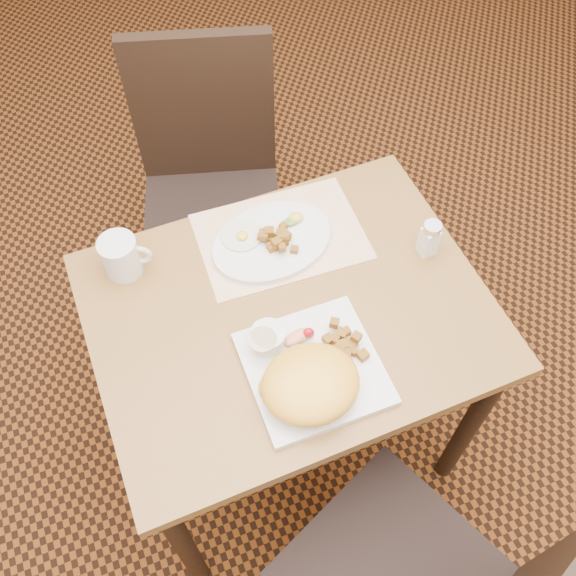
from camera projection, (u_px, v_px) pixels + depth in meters
The scene contains 15 objects.
ground at pixel (289, 431), 2.09m from camera, with size 8.00×8.00×0.00m, color black.
table at pixel (290, 333), 1.56m from camera, with size 0.90×0.70×0.75m.
chair_far at pixel (210, 179), 1.98m from camera, with size 0.53×0.54×0.97m.
placemat at pixel (281, 236), 1.58m from camera, with size 0.40×0.28×0.00m, color white.
plate_square at pixel (313, 368), 1.37m from camera, with size 0.28×0.28×0.02m, color silver.
plate_oval at pixel (272, 241), 1.56m from camera, with size 0.30×0.23×0.02m, color silver, non-canonical shape.
hollandaise_mound at pixel (310, 384), 1.30m from camera, with size 0.21×0.18×0.08m.
ramekin at pixel (268, 338), 1.38m from camera, with size 0.09×0.08×0.04m.
garnish_sq at pixel (300, 336), 1.40m from camera, with size 0.08×0.05×0.03m.
fried_egg at pixel (241, 235), 1.56m from camera, with size 0.10×0.10×0.02m.
garnish_ov at pixel (294, 219), 1.58m from camera, with size 0.06×0.04×0.02m.
salt_shaker at pixel (429, 238), 1.51m from camera, with size 0.04×0.04×0.10m.
coffee_mug at pixel (122, 256), 1.49m from camera, with size 0.12×0.09×0.10m.
home_fries_sq at pixel (343, 345), 1.38m from camera, with size 0.09×0.11×0.04m.
home_fries_ov at pixel (277, 238), 1.53m from camera, with size 0.09×0.10×0.04m.
Camera 1 is at (-0.30, -0.72, 1.99)m, focal length 40.00 mm.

